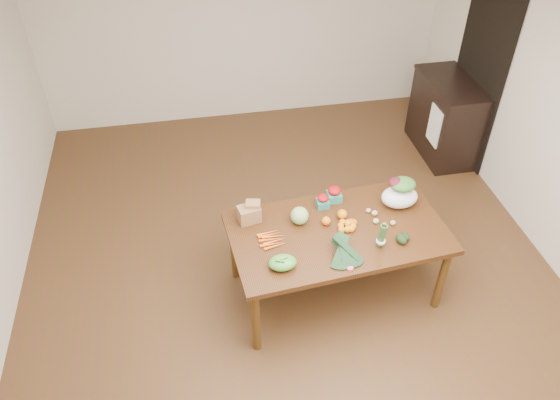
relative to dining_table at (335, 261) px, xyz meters
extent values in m
plane|color=#4F301B|center=(-0.35, 0.28, -0.38)|extent=(6.00, 6.00, 0.00)
cube|color=beige|center=(-0.35, 3.28, 0.98)|extent=(5.00, 0.02, 2.70)
cube|color=#452810|center=(0.00, 0.00, 0.00)|extent=(1.89, 1.16, 0.75)
cube|color=black|center=(2.13, 1.88, 0.68)|extent=(0.02, 1.00, 2.10)
cube|color=black|center=(1.87, 1.95, 0.10)|extent=(0.52, 1.02, 0.94)
cube|color=white|center=(1.61, 1.68, 0.18)|extent=(0.02, 0.28, 0.45)
sphere|color=#91C06F|center=(-0.30, 0.16, 0.45)|extent=(0.15, 0.15, 0.15)
sphere|color=orange|center=(-0.08, 0.09, 0.41)|extent=(0.08, 0.08, 0.08)
sphere|color=orange|center=(0.07, 0.14, 0.42)|extent=(0.09, 0.09, 0.09)
sphere|color=#FF5A0F|center=(0.12, 0.04, 0.41)|extent=(0.07, 0.07, 0.07)
ellipsoid|color=green|center=(-0.54, -0.32, 0.42)|extent=(0.22, 0.17, 0.10)
ellipsoid|color=#DBB27E|center=(0.34, 0.03, 0.40)|extent=(0.05, 0.05, 0.05)
ellipsoid|color=tan|center=(0.39, -0.03, 0.40)|extent=(0.05, 0.05, 0.04)
ellipsoid|color=tan|center=(0.36, 0.13, 0.40)|extent=(0.05, 0.05, 0.05)
ellipsoid|color=#D2BD79|center=(0.32, 0.18, 0.39)|extent=(0.05, 0.04, 0.04)
ellipsoid|color=tan|center=(0.48, -0.02, 0.40)|extent=(0.05, 0.04, 0.04)
ellipsoid|color=black|center=(0.47, -0.23, 0.41)|extent=(0.10, 0.13, 0.08)
ellipsoid|color=black|center=(0.51, -0.21, 0.40)|extent=(0.08, 0.10, 0.06)
camera|label=1|loc=(-1.10, -3.19, 3.51)|focal=35.00mm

